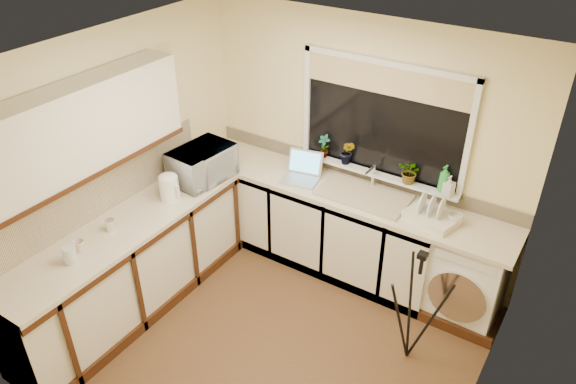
{
  "coord_description": "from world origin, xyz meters",
  "views": [
    {
      "loc": [
        1.92,
        -2.75,
        3.59
      ],
      "look_at": [
        -0.2,
        0.55,
        1.15
      ],
      "focal_mm": 34.41,
      "sensor_mm": 36.0,
      "label": 1
    }
  ],
  "objects_px": {
    "microwave": "(202,164)",
    "soap_bottle_clear": "(449,186)",
    "washing_machine": "(469,275)",
    "plant_b": "(347,152)",
    "glass_jug": "(70,255)",
    "plant_d": "(410,172)",
    "cup_back": "(455,219)",
    "laptop": "(302,172)",
    "steel_jar": "(110,225)",
    "kettle": "(169,188)",
    "plant_a": "(324,146)",
    "dish_rack": "(432,217)",
    "soap_bottle_green": "(444,179)",
    "cup_left": "(79,246)",
    "tripod": "(414,308)"
  },
  "relations": [
    {
      "from": "microwave",
      "to": "plant_b",
      "type": "relative_size",
      "value": 2.4
    },
    {
      "from": "microwave",
      "to": "cup_back",
      "type": "height_order",
      "value": "microwave"
    },
    {
      "from": "plant_d",
      "to": "plant_a",
      "type": "bearing_deg",
      "value": 178.74
    },
    {
      "from": "laptop",
      "to": "cup_back",
      "type": "xyz_separation_m",
      "value": [
        1.49,
        0.02,
        -0.01
      ]
    },
    {
      "from": "glass_jug",
      "to": "plant_d",
      "type": "xyz_separation_m",
      "value": [
        1.8,
        2.27,
        0.19
      ]
    },
    {
      "from": "washing_machine",
      "to": "cup_left",
      "type": "bearing_deg",
      "value": -141.34
    },
    {
      "from": "microwave",
      "to": "plant_b",
      "type": "distance_m",
      "value": 1.37
    },
    {
      "from": "dish_rack",
      "to": "plant_b",
      "type": "height_order",
      "value": "plant_b"
    },
    {
      "from": "tripod",
      "to": "soap_bottle_clear",
      "type": "distance_m",
      "value": 1.11
    },
    {
      "from": "soap_bottle_green",
      "to": "cup_left",
      "type": "relative_size",
      "value": 2.57
    },
    {
      "from": "cup_back",
      "to": "steel_jar",
      "type": "bearing_deg",
      "value": -145.64
    },
    {
      "from": "soap_bottle_green",
      "to": "cup_back",
      "type": "xyz_separation_m",
      "value": [
        0.2,
        -0.22,
        -0.22
      ]
    },
    {
      "from": "dish_rack",
      "to": "glass_jug",
      "type": "distance_m",
      "value": 2.94
    },
    {
      "from": "washing_machine",
      "to": "soap_bottle_clear",
      "type": "bearing_deg",
      "value": 155.84
    },
    {
      "from": "plant_d",
      "to": "cup_back",
      "type": "bearing_deg",
      "value": -20.81
    },
    {
      "from": "soap_bottle_clear",
      "to": "cup_left",
      "type": "distance_m",
      "value": 3.09
    },
    {
      "from": "soap_bottle_clear",
      "to": "plant_b",
      "type": "bearing_deg",
      "value": 178.65
    },
    {
      "from": "dish_rack",
      "to": "soap_bottle_green",
      "type": "distance_m",
      "value": 0.35
    },
    {
      "from": "kettle",
      "to": "plant_a",
      "type": "height_order",
      "value": "plant_a"
    },
    {
      "from": "laptop",
      "to": "dish_rack",
      "type": "height_order",
      "value": "laptop"
    },
    {
      "from": "laptop",
      "to": "glass_jug",
      "type": "xyz_separation_m",
      "value": [
        -0.81,
        -2.05,
        0.01
      ]
    },
    {
      "from": "washing_machine",
      "to": "soap_bottle_green",
      "type": "distance_m",
      "value": 0.88
    },
    {
      "from": "dish_rack",
      "to": "steel_jar",
      "type": "relative_size",
      "value": 4.04
    },
    {
      "from": "soap_bottle_green",
      "to": "cup_left",
      "type": "bearing_deg",
      "value": -135.05
    },
    {
      "from": "plant_d",
      "to": "soap_bottle_clear",
      "type": "bearing_deg",
      "value": -1.31
    },
    {
      "from": "washing_machine",
      "to": "steel_jar",
      "type": "relative_size",
      "value": 8.14
    },
    {
      "from": "microwave",
      "to": "plant_b",
      "type": "xyz_separation_m",
      "value": [
        1.14,
        0.77,
        0.11
      ]
    },
    {
      "from": "microwave",
      "to": "tripod",
      "type": "bearing_deg",
      "value": -89.57
    },
    {
      "from": "dish_rack",
      "to": "plant_b",
      "type": "bearing_deg",
      "value": -179.64
    },
    {
      "from": "plant_b",
      "to": "cup_left",
      "type": "relative_size",
      "value": 2.51
    },
    {
      "from": "plant_a",
      "to": "cup_left",
      "type": "bearing_deg",
      "value": -114.56
    },
    {
      "from": "laptop",
      "to": "kettle",
      "type": "xyz_separation_m",
      "value": [
        -0.8,
        -0.97,
        0.05
      ]
    },
    {
      "from": "laptop",
      "to": "dish_rack",
      "type": "distance_m",
      "value": 1.31
    },
    {
      "from": "dish_rack",
      "to": "glass_jug",
      "type": "bearing_deg",
      "value": -121.51
    },
    {
      "from": "laptop",
      "to": "microwave",
      "type": "relative_size",
      "value": 0.67
    },
    {
      "from": "tripod",
      "to": "glass_jug",
      "type": "height_order",
      "value": "tripod"
    },
    {
      "from": "microwave",
      "to": "plant_b",
      "type": "bearing_deg",
      "value": -50.92
    },
    {
      "from": "dish_rack",
      "to": "steel_jar",
      "type": "xyz_separation_m",
      "value": [
        -2.19,
        -1.59,
        0.02
      ]
    },
    {
      "from": "washing_machine",
      "to": "kettle",
      "type": "relative_size",
      "value": 3.71
    },
    {
      "from": "microwave",
      "to": "cup_left",
      "type": "relative_size",
      "value": 6.03
    },
    {
      "from": "glass_jug",
      "to": "plant_a",
      "type": "height_order",
      "value": "plant_a"
    },
    {
      "from": "glass_jug",
      "to": "plant_b",
      "type": "height_order",
      "value": "plant_b"
    },
    {
      "from": "dish_rack",
      "to": "cup_back",
      "type": "bearing_deg",
      "value": 25.51
    },
    {
      "from": "dish_rack",
      "to": "cup_back",
      "type": "distance_m",
      "value": 0.19
    },
    {
      "from": "dish_rack",
      "to": "plant_a",
      "type": "bearing_deg",
      "value": -176.95
    },
    {
      "from": "plant_a",
      "to": "soap_bottle_green",
      "type": "xyz_separation_m",
      "value": [
        1.18,
        0.01,
        0.01
      ]
    },
    {
      "from": "steel_jar",
      "to": "cup_left",
      "type": "relative_size",
      "value": 1.06
    },
    {
      "from": "kettle",
      "to": "steel_jar",
      "type": "bearing_deg",
      "value": -97.51
    },
    {
      "from": "laptop",
      "to": "steel_jar",
      "type": "relative_size",
      "value": 3.81
    },
    {
      "from": "microwave",
      "to": "soap_bottle_clear",
      "type": "bearing_deg",
      "value": -65.67
    }
  ]
}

